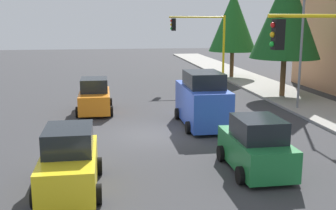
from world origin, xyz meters
TOP-DOWN VIEW (x-y plane):
  - ground_plane at (0.00, 0.00)m, footprint 120.00×120.00m
  - sidewalk_kerb at (-5.00, 10.50)m, footprint 80.00×4.00m
  - traffic_signal_far_left at (-14.00, 5.70)m, footprint 0.36×4.59m
  - street_lamp_curbside at (-3.61, 9.20)m, footprint 2.15×0.28m
  - tree_roadside_far at (-18.00, 9.50)m, footprint 4.32×4.32m
  - tree_roadside_mid at (-8.00, 10.00)m, footprint 4.70×4.70m
  - delivery_van_blue at (-1.30, 2.70)m, footprint 4.80×2.22m
  - car_orange at (-5.30, -2.75)m, footprint 3.85×2.04m
  - car_green at (5.29, 3.07)m, footprint 3.70×2.03m
  - car_yellow at (5.92, -3.31)m, footprint 3.87×1.99m

SIDE VIEW (x-z plane):
  - ground_plane at x=0.00m, z-range 0.00..0.00m
  - sidewalk_kerb at x=-5.00m, z-range 0.00..0.15m
  - car_green at x=5.29m, z-range -0.09..1.88m
  - car_yellow at x=5.92m, z-range -0.09..1.88m
  - car_orange at x=-5.30m, z-range -0.09..1.88m
  - delivery_van_blue at x=-1.30m, z-range -0.11..2.67m
  - traffic_signal_far_left at x=-14.00m, z-range 1.18..6.85m
  - street_lamp_curbside at x=-3.61m, z-range 0.85..7.85m
  - tree_roadside_far at x=-18.00m, z-range 1.24..9.14m
  - tree_roadside_mid at x=-8.00m, z-range 1.36..9.98m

